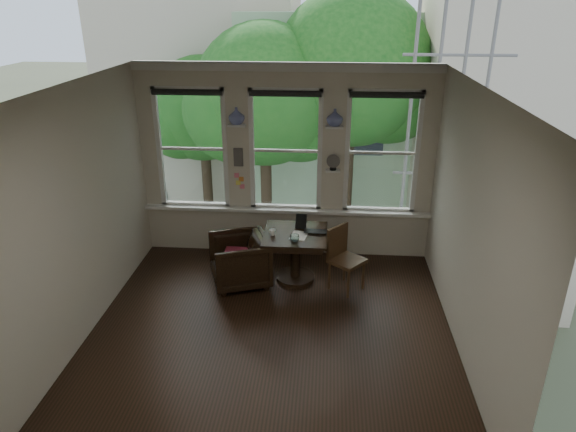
# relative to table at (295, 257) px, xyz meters

# --- Properties ---
(ground) EXTENTS (4.50, 4.50, 0.00)m
(ground) POSITION_rel_table_xyz_m (-0.21, -1.31, -0.38)
(ground) COLOR black
(ground) RESTS_ON ground
(ceiling) EXTENTS (4.50, 4.50, 0.00)m
(ceiling) POSITION_rel_table_xyz_m (-0.21, -1.31, 2.62)
(ceiling) COLOR silver
(ceiling) RESTS_ON ground
(wall_back) EXTENTS (4.50, 0.00, 4.50)m
(wall_back) POSITION_rel_table_xyz_m (-0.21, 0.94, 1.12)
(wall_back) COLOR beige
(wall_back) RESTS_ON ground
(wall_front) EXTENTS (4.50, 0.00, 4.50)m
(wall_front) POSITION_rel_table_xyz_m (-0.21, -3.56, 1.12)
(wall_front) COLOR beige
(wall_front) RESTS_ON ground
(wall_left) EXTENTS (0.00, 4.50, 4.50)m
(wall_left) POSITION_rel_table_xyz_m (-2.46, -1.31, 1.12)
(wall_left) COLOR beige
(wall_left) RESTS_ON ground
(wall_right) EXTENTS (0.00, 4.50, 4.50)m
(wall_right) POSITION_rel_table_xyz_m (2.04, -1.31, 1.12)
(wall_right) COLOR beige
(wall_right) RESTS_ON ground
(window_left) EXTENTS (1.10, 0.12, 1.90)m
(window_left) POSITION_rel_table_xyz_m (-1.66, 0.94, 1.32)
(window_left) COLOR white
(window_left) RESTS_ON ground
(window_center) EXTENTS (1.10, 0.12, 1.90)m
(window_center) POSITION_rel_table_xyz_m (-0.21, 0.94, 1.32)
(window_center) COLOR white
(window_center) RESTS_ON ground
(window_right) EXTENTS (1.10, 0.12, 1.90)m
(window_right) POSITION_rel_table_xyz_m (1.24, 0.94, 1.32)
(window_right) COLOR white
(window_right) RESTS_ON ground
(shelf_left) EXTENTS (0.26, 0.16, 0.03)m
(shelf_left) POSITION_rel_table_xyz_m (-0.94, 0.84, 1.73)
(shelf_left) COLOR white
(shelf_left) RESTS_ON ground
(shelf_right) EXTENTS (0.26, 0.16, 0.03)m
(shelf_right) POSITION_rel_table_xyz_m (0.51, 0.84, 1.73)
(shelf_right) COLOR white
(shelf_right) RESTS_ON ground
(intercom) EXTENTS (0.14, 0.06, 0.28)m
(intercom) POSITION_rel_table_xyz_m (-0.94, 0.87, 1.23)
(intercom) COLOR #59544F
(intercom) RESTS_ON ground
(sticky_notes) EXTENTS (0.16, 0.01, 0.24)m
(sticky_notes) POSITION_rel_table_xyz_m (-0.94, 0.88, 0.88)
(sticky_notes) COLOR pink
(sticky_notes) RESTS_ON ground
(desk_fan) EXTENTS (0.20, 0.20, 0.24)m
(desk_fan) POSITION_rel_table_xyz_m (0.51, 0.82, 1.16)
(desk_fan) COLOR #59544F
(desk_fan) RESTS_ON ground
(vase_left) EXTENTS (0.24, 0.24, 0.25)m
(vase_left) POSITION_rel_table_xyz_m (-0.94, 0.84, 1.86)
(vase_left) COLOR silver
(vase_left) RESTS_ON shelf_left
(vase_right) EXTENTS (0.24, 0.24, 0.25)m
(vase_right) POSITION_rel_table_xyz_m (0.51, 0.84, 1.86)
(vase_right) COLOR silver
(vase_right) RESTS_ON shelf_right
(table) EXTENTS (0.90, 0.90, 0.75)m
(table) POSITION_rel_table_xyz_m (0.00, 0.00, 0.00)
(table) COLOR black
(table) RESTS_ON ground
(armchair_left) EXTENTS (1.02, 1.01, 0.74)m
(armchair_left) POSITION_rel_table_xyz_m (-0.79, -0.18, -0.01)
(armchair_left) COLOR black
(armchair_left) RESTS_ON ground
(cushion_red) EXTENTS (0.45, 0.45, 0.06)m
(cushion_red) POSITION_rel_table_xyz_m (-0.79, -0.18, 0.08)
(cushion_red) COLOR maroon
(cushion_red) RESTS_ON armchair_left
(side_chair_right) EXTENTS (0.59, 0.59, 0.92)m
(side_chair_right) POSITION_rel_table_xyz_m (0.74, -0.21, 0.09)
(side_chair_right) COLOR #432918
(side_chair_right) RESTS_ON ground
(laptop) EXTENTS (0.37, 0.25, 0.03)m
(laptop) POSITION_rel_table_xyz_m (0.30, -0.02, 0.39)
(laptop) COLOR black
(laptop) RESTS_ON table
(mug) EXTENTS (0.10, 0.10, 0.09)m
(mug) POSITION_rel_table_xyz_m (-0.32, -0.09, 0.42)
(mug) COLOR white
(mug) RESTS_ON table
(drinking_glass) EXTENTS (0.15, 0.15, 0.10)m
(drinking_glass) POSITION_rel_table_xyz_m (0.01, -0.27, 0.43)
(drinking_glass) COLOR white
(drinking_glass) RESTS_ON table
(tablet) EXTENTS (0.17, 0.10, 0.22)m
(tablet) POSITION_rel_table_xyz_m (0.07, 0.18, 0.48)
(tablet) COLOR black
(tablet) RESTS_ON table
(papers) EXTENTS (0.27, 0.33, 0.00)m
(papers) POSITION_rel_table_xyz_m (0.05, -0.07, 0.38)
(papers) COLOR silver
(papers) RESTS_ON table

